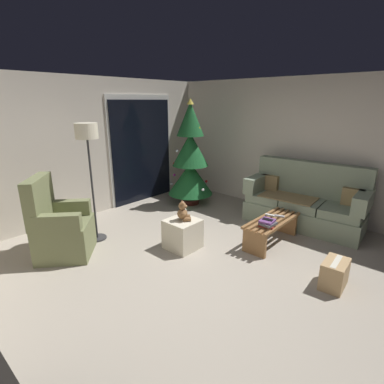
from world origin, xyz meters
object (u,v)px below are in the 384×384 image
object	(u,v)px
teddy_bear_chestnut	(183,212)
teddy_bear_cream_by_tree	(182,210)
remote_white	(270,215)
cell_phone	(268,219)
armchair	(60,228)
floor_lamp	(88,143)
coffee_table	(272,227)
christmas_tree	(190,159)
ottoman	(183,234)
remote_graphite	(269,220)
couch	(305,203)
cardboard_box_taped_mid_floor	(334,274)
remote_silver	(279,216)
book_stack	(268,223)

from	to	relation	value
teddy_bear_chestnut	teddy_bear_cream_by_tree	world-z (taller)	teddy_bear_chestnut
remote_white	cell_phone	size ratio (longest dim) A/B	1.08
armchair	floor_lamp	world-z (taller)	floor_lamp
coffee_table	teddy_bear_chestnut	distance (m)	1.37
christmas_tree	ottoman	bearing A→B (deg)	-140.86
remote_graphite	teddy_bear_cream_by_tree	size ratio (longest dim) A/B	0.55
armchair	teddy_bear_chestnut	distance (m)	1.71
ottoman	couch	bearing A→B (deg)	-25.31
floor_lamp	teddy_bear_cream_by_tree	distance (m)	2.12
cardboard_box_taped_mid_floor	teddy_bear_chestnut	bearing A→B (deg)	103.95
remote_graphite	teddy_bear_cream_by_tree	xyz separation A→B (m)	(-0.04, 1.73, -0.28)
couch	floor_lamp	xyz separation A→B (m)	(-2.73, 2.16, 1.11)
coffee_table	cardboard_box_taped_mid_floor	xyz separation A→B (m)	(-0.52, -1.08, -0.10)
remote_silver	remote_white	size ratio (longest dim) A/B	1.00
remote_white	christmas_tree	xyz separation A→B (m)	(0.42, 2.05, 0.54)
coffee_table	cell_phone	distance (m)	0.36
christmas_tree	floor_lamp	distance (m)	2.30
coffee_table	book_stack	xyz separation A→B (m)	(-0.28, -0.07, 0.17)
remote_silver	cardboard_box_taped_mid_floor	distance (m)	1.27
armchair	teddy_bear_cream_by_tree	size ratio (longest dim) A/B	3.96
christmas_tree	floor_lamp	size ratio (longest dim) A/B	1.19
remote_white	teddy_bear_cream_by_tree	distance (m)	1.70
book_stack	cell_phone	distance (m)	0.05
armchair	cardboard_box_taped_mid_floor	bearing A→B (deg)	-59.94
remote_graphite	teddy_bear_chestnut	world-z (taller)	teddy_bear_chestnut
armchair	ottoman	xyz separation A→B (m)	(1.28, -1.10, -0.18)
remote_white	ottoman	size ratio (longest dim) A/B	0.35
book_stack	armchair	size ratio (longest dim) A/B	0.22
armchair	cardboard_box_taped_mid_floor	distance (m)	3.56
cardboard_box_taped_mid_floor	christmas_tree	bearing A→B (deg)	72.10
ottoman	christmas_tree	bearing A→B (deg)	39.14
armchair	teddy_bear_chestnut	xyz separation A→B (m)	(1.29, -1.11, 0.15)
remote_white	teddy_bear_chestnut	distance (m)	1.37
remote_white	remote_graphite	xyz separation A→B (m)	(-0.19, -0.08, 0.00)
cell_phone	armchair	bearing A→B (deg)	127.59
armchair	coffee_table	bearing A→B (deg)	-40.92
coffee_table	book_stack	size ratio (longest dim) A/B	4.44
armchair	floor_lamp	size ratio (longest dim) A/B	0.63
remote_white	armchair	world-z (taller)	armchair
remote_white	cell_phone	bearing A→B (deg)	10.92
remote_white	floor_lamp	bearing A→B (deg)	-58.92
couch	cell_phone	distance (m)	1.29
teddy_bear_cream_by_tree	remote_graphite	bearing A→B (deg)	-88.55
couch	remote_silver	distance (m)	0.86
cell_phone	christmas_tree	world-z (taller)	christmas_tree
christmas_tree	cardboard_box_taped_mid_floor	xyz separation A→B (m)	(-1.04, -3.22, -0.78)
cardboard_box_taped_mid_floor	armchair	bearing A→B (deg)	120.06
book_stack	armchair	world-z (taller)	armchair
book_stack	cell_phone	world-z (taller)	cell_phone
book_stack	couch	bearing A→B (deg)	-0.17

